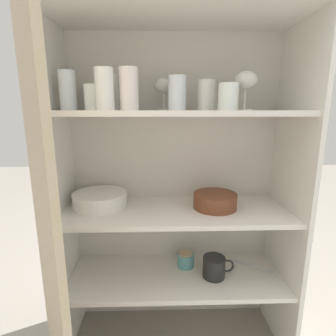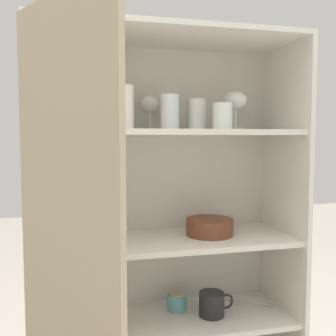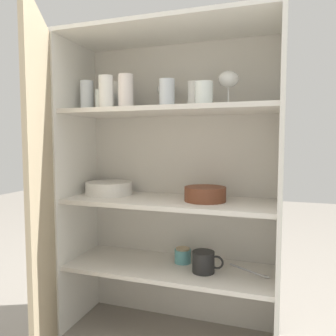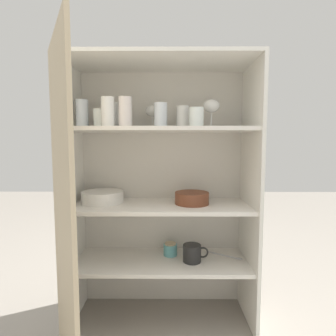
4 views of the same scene
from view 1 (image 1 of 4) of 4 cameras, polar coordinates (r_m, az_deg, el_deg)
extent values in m
cube|color=silver|center=(1.26, 1.28, -4.05)|extent=(0.97, 0.02, 1.37)
cube|color=white|center=(1.17, -22.35, -6.41)|extent=(0.02, 0.37, 1.37)
cube|color=white|center=(1.22, 24.77, -5.86)|extent=(0.02, 0.37, 1.37)
cube|color=white|center=(1.09, 2.03, 30.39)|extent=(0.97, 0.37, 0.02)
cube|color=silver|center=(1.27, 1.63, -22.51)|extent=(0.93, 0.33, 0.02)
cube|color=silver|center=(1.12, 1.73, -9.40)|extent=(0.93, 0.33, 0.02)
cube|color=silver|center=(1.04, 1.88, 11.89)|extent=(0.93, 0.33, 0.02)
cube|color=tan|center=(0.79, -24.76, -15.83)|extent=(0.25, 0.43, 1.37)
cylinder|color=white|center=(1.03, -15.56, 14.55)|extent=(0.08, 0.08, 0.09)
cylinder|color=white|center=(1.07, 8.32, 15.40)|extent=(0.07, 0.07, 0.12)
cylinder|color=silver|center=(0.97, -8.49, 16.62)|extent=(0.07, 0.07, 0.15)
cylinder|color=white|center=(1.08, -20.97, 15.45)|extent=(0.06, 0.06, 0.14)
cylinder|color=white|center=(0.95, -13.67, 16.31)|extent=(0.06, 0.06, 0.14)
cylinder|color=white|center=(0.98, 12.97, 14.86)|extent=(0.07, 0.07, 0.09)
cylinder|color=white|center=(1.02, 2.22, 15.96)|extent=(0.07, 0.07, 0.13)
cylinder|color=white|center=(1.12, -12.59, 15.75)|extent=(0.08, 0.08, 0.14)
cylinder|color=white|center=(1.13, -0.99, 12.61)|extent=(0.06, 0.06, 0.01)
cylinder|color=white|center=(1.13, -1.00, 14.37)|extent=(0.01, 0.01, 0.06)
ellipsoid|color=white|center=(1.14, -1.01, 17.53)|extent=(0.08, 0.08, 0.06)
cylinder|color=white|center=(1.08, 16.25, 12.13)|extent=(0.06, 0.06, 0.01)
cylinder|color=white|center=(1.08, 16.38, 14.22)|extent=(0.01, 0.01, 0.07)
ellipsoid|color=white|center=(1.09, 16.62, 17.92)|extent=(0.08, 0.08, 0.07)
cylinder|color=white|center=(1.18, -14.48, -7.89)|extent=(0.23, 0.23, 0.01)
cylinder|color=white|center=(1.17, -14.51, -7.48)|extent=(0.23, 0.23, 0.01)
cylinder|color=white|center=(1.17, -14.53, -7.07)|extent=(0.23, 0.23, 0.01)
cylinder|color=white|center=(1.17, -14.55, -6.65)|extent=(0.23, 0.23, 0.01)
cylinder|color=white|center=(1.17, -14.58, -6.23)|extent=(0.23, 0.23, 0.01)
cylinder|color=white|center=(1.16, -14.60, -5.81)|extent=(0.23, 0.23, 0.01)
cylinder|color=white|center=(1.16, -14.63, -5.39)|extent=(0.23, 0.23, 0.01)
cylinder|color=brown|center=(1.13, 10.20, -7.02)|extent=(0.18, 0.18, 0.06)
torus|color=brown|center=(1.13, 10.25, -5.69)|extent=(0.18, 0.18, 0.01)
cylinder|color=black|center=(1.24, 9.96, -20.46)|extent=(0.10, 0.10, 0.09)
torus|color=black|center=(1.25, 12.77, -20.05)|extent=(0.06, 0.01, 0.06)
cylinder|color=#5BA3A8|center=(1.30, 3.84, -19.34)|extent=(0.08, 0.08, 0.06)
cylinder|color=tan|center=(1.28, 3.87, -18.01)|extent=(0.07, 0.07, 0.01)
cylinder|color=silver|center=(1.37, 17.23, -19.56)|extent=(0.17, 0.11, 0.01)
ellipsoid|color=silver|center=(1.35, 21.39, -20.14)|extent=(0.04, 0.04, 0.01)
camera|label=2|loc=(0.47, -143.32, -14.03)|focal=42.00mm
camera|label=3|loc=(0.65, 119.14, -19.76)|focal=35.00mm
camera|label=4|loc=(0.37, 159.13, -25.20)|focal=28.00mm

